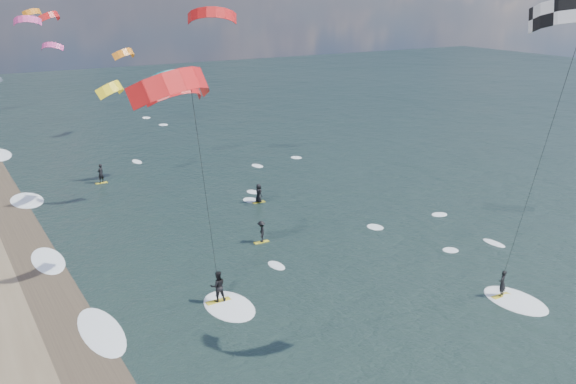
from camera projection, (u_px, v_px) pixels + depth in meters
kitesurfer_near_a at (567, 89)px, 28.14m from camera, size 7.66×9.23×17.35m
kitesurfer_near_b at (202, 160)px, 29.26m from camera, size 7.31×8.96×14.73m
far_kitesurfers at (215, 203)px, 51.23m from camera, size 11.08×21.12×1.84m
bg_kite_field at (95, 34)px, 66.46m from camera, size 13.08×74.24×9.89m
shoreline_surf at (100, 334)px, 33.52m from camera, size 2.40×79.40×0.11m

